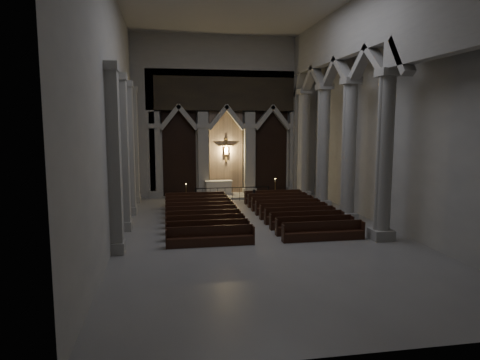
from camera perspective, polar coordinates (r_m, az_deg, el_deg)
The scene contains 11 objects.
room at distance 21.65m, azimuth 2.55°, elevation 13.01°, with size 24.00×24.10×12.00m.
sanctuary_wall at distance 32.93m, azimuth -1.84°, elevation 9.44°, with size 14.00×0.77×12.00m.
right_arcade at distance 24.67m, azimuth 14.75°, elevation 12.64°, with size 1.00×24.00×12.00m.
left_pilasters at distance 24.70m, azimuth -14.84°, elevation 3.52°, with size 0.60×13.00×8.03m.
sanctuary_step at distance 32.45m, azimuth -1.56°, elevation -2.13°, with size 8.50×2.60×0.15m, color #9D9B93.
altar at distance 32.74m, azimuth -2.88°, elevation -0.98°, with size 2.07×0.83×1.05m.
altar_rail at distance 30.45m, azimuth -1.03°, elevation -1.58°, with size 5.36×0.09×1.05m.
candle_stand_left at distance 30.74m, azimuth -7.19°, elevation -2.21°, with size 0.22×0.22×1.29m.
candle_stand_right at distance 31.97m, azimuth 4.70°, elevation -1.70°, with size 0.25×0.25×1.49m.
pews at distance 24.75m, azimuth 1.11°, elevation -4.68°, with size 9.43×10.15×0.90m.
worshipper at distance 28.79m, azimuth 1.90°, elevation -2.38°, with size 0.42×0.27×1.14m, color black.
Camera 1 is at (-4.62, -21.05, 5.55)m, focal length 32.00 mm.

